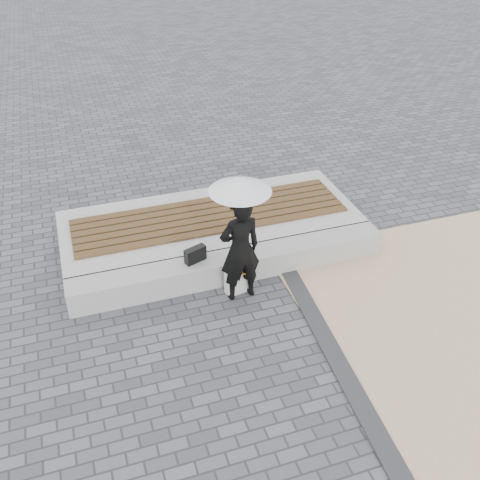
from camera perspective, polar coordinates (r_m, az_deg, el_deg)
name	(u,v)px	position (r m, az deg, el deg)	size (l,w,h in m)	color
ground	(268,345)	(7.63, 2.91, -10.72)	(80.00, 80.00, 0.00)	#505055
edging_band	(335,357)	(7.54, 9.75, -11.75)	(0.25, 5.20, 0.04)	#2E2E30
seating_ledge	(232,266)	(8.64, -0.84, -2.66)	(5.00, 0.45, 0.40)	#A0A09B
timber_platform	(211,226)	(9.59, -3.03, 1.42)	(5.00, 2.00, 0.40)	#B0B0AA
timber_decking	(210,215)	(9.47, -3.07, 2.54)	(4.60, 1.20, 0.04)	#50371F
woman	(240,249)	(7.89, 0.00, -0.98)	(0.61, 0.40, 1.68)	black
parasol	(240,184)	(7.33, 0.00, 5.74)	(0.85, 0.85, 1.09)	#A1A1A6
handbag	(195,255)	(8.36, -4.61, -1.50)	(0.34, 0.12, 0.24)	black
canvas_tote	(238,280)	(8.34, -0.21, -4.16)	(0.39, 0.16, 0.41)	beige
magazine	(239,271)	(8.18, -0.11, -3.22)	(0.29, 0.22, 0.01)	#F5442C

